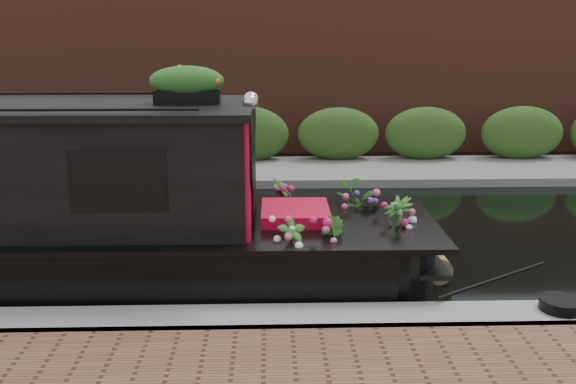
{
  "coord_description": "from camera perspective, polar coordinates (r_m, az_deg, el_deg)",
  "views": [
    {
      "loc": [
        0.62,
        -9.4,
        3.16
      ],
      "look_at": [
        0.89,
        -0.6,
        0.87
      ],
      "focal_mm": 40.0,
      "sensor_mm": 36.0,
      "label": 1
    }
  ],
  "objects": [
    {
      "name": "ground",
      "position": [
        9.93,
        -5.23,
        -4.02
      ],
      "size": [
        80.0,
        80.0,
        0.0
      ],
      "primitive_type": "plane",
      "color": "black",
      "rests_on": "ground"
    },
    {
      "name": "near_bank_coping",
      "position": [
        6.89,
        -6.85,
        -12.8
      ],
      "size": [
        40.0,
        0.6,
        0.5
      ],
      "primitive_type": "cube",
      "color": "gray",
      "rests_on": "ground"
    },
    {
      "name": "far_bank_path",
      "position": [
        13.97,
        -4.23,
        1.48
      ],
      "size": [
        40.0,
        2.4,
        0.34
      ],
      "primitive_type": "cube",
      "color": "slate",
      "rests_on": "ground"
    },
    {
      "name": "far_hedge",
      "position": [
        14.85,
        -4.09,
        2.27
      ],
      "size": [
        40.0,
        1.1,
        2.8
      ],
      "primitive_type": "cube",
      "color": "#284918",
      "rests_on": "ground"
    },
    {
      "name": "far_brick_wall",
      "position": [
        16.91,
        -3.82,
        3.79
      ],
      "size": [
        40.0,
        1.0,
        8.0
      ],
      "primitive_type": "cube",
      "color": "brown",
      "rests_on": "ground"
    },
    {
      "name": "rope_fender",
      "position": [
        8.43,
        13.02,
        -6.55
      ],
      "size": [
        0.35,
        0.36,
        0.35
      ],
      "primitive_type": "cylinder",
      "rotation": [
        1.57,
        0.0,
        0.0
      ],
      "color": "olive",
      "rests_on": "ground"
    },
    {
      "name": "coiled_mooring_rope",
      "position": [
        7.44,
        23.12,
        -9.18
      ],
      "size": [
        0.45,
        0.45,
        0.12
      ],
      "primitive_type": "cylinder",
      "color": "black",
      "rests_on": "near_bank_coping"
    }
  ]
}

